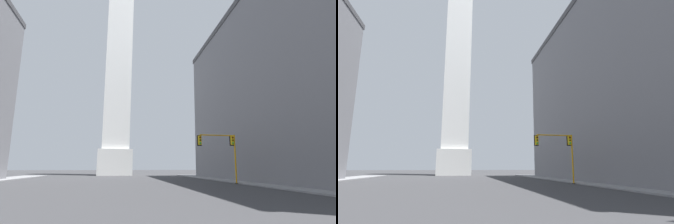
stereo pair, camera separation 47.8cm
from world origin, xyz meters
TOP-DOWN VIEW (x-y plane):
  - sidewalk_right at (17.80, 24.40)m, footprint 5.00×81.34m
  - obelisk at (0.00, 67.79)m, footprint 8.36×8.36m
  - traffic_light_mid_right at (13.34, 29.39)m, footprint 5.00×0.51m

SIDE VIEW (x-z plane):
  - sidewalk_right at x=17.80m, z-range 0.00..0.15m
  - traffic_light_mid_right at x=13.34m, z-range 1.56..7.51m
  - obelisk at x=0.00m, z-range -1.53..65.22m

